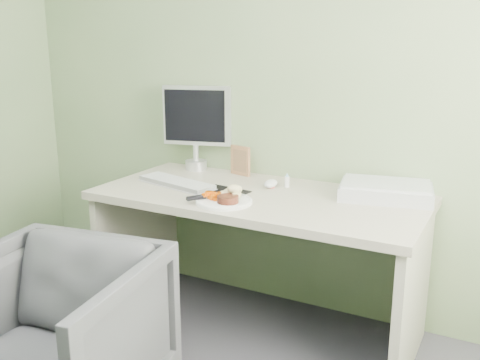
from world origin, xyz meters
The scene contains 15 objects.
wall_back centered at (0.00, 2.00, 1.35)m, with size 3.50×3.50×0.00m, color gray.
desk centered at (0.00, 1.62, 0.55)m, with size 1.60×0.75×0.73m.
plate centered at (-0.07, 1.41, 0.74)m, with size 0.26×0.26×0.01m, color white.
steak centered at (-0.04, 1.39, 0.76)m, with size 0.10×0.10×0.03m, color black.
potato_pile centered at (-0.05, 1.46, 0.77)m, with size 0.11×0.08×0.06m, color tan.
carrot_heap centered at (-0.14, 1.40, 0.77)m, with size 0.07×0.06×0.05m, color #EC5904.
steak_knife centered at (-0.17, 1.38, 0.76)m, with size 0.15×0.21×0.02m.
mousepad centered at (-0.17, 1.56, 0.73)m, with size 0.23×0.20×0.00m, color black.
keyboard centered at (-0.45, 1.57, 0.75)m, with size 0.45×0.13×0.02m, color white.
computer_mouse centered at (0.00, 1.76, 0.75)m, with size 0.06×0.11×0.04m, color white.
photo_frame centered at (-0.26, 1.92, 0.81)m, with size 0.13×0.02×0.16m, color #A0714A.
eyedrop_bottle centered at (0.07, 1.81, 0.76)m, with size 0.03×0.03×0.07m.
scanner centered at (0.56, 1.84, 0.76)m, with size 0.42×0.28×0.07m, color #AEB0B5.
monitor centered at (-0.55, 1.94, 1.00)m, with size 0.40×0.15×0.48m.
desk_chair centered at (-0.40, 0.65, 0.34)m, with size 0.73×0.75×0.68m, color #36373B.
Camera 1 is at (1.10, -0.64, 1.45)m, focal length 40.00 mm.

